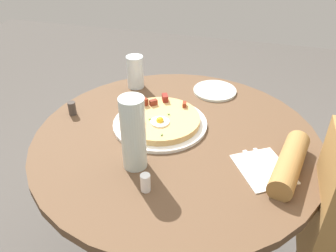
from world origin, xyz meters
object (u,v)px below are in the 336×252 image
salt_shaker (145,183)px  pepper_shaker (72,108)px  bread_plate (215,91)px  water_glass (135,72)px  water_bottle (133,134)px  dining_table (176,177)px  knife (258,169)px  fork (269,167)px  pizza_plate (160,124)px  breakfast_pizza (160,119)px

salt_shaker → pepper_shaker: salt_shaker is taller
bread_plate → water_glass: water_glass is taller
water_bottle → pepper_shaker: bearing=146.6°
bread_plate → water_bottle: (-0.16, -0.51, 0.11)m
water_bottle → pepper_shaker: size_ratio=4.64×
water_bottle → salt_shaker: bearing=-55.8°
water_glass → salt_shaker: bearing=-68.0°
dining_table → salt_shaker: (-0.02, -0.26, 0.21)m
dining_table → knife: size_ratio=5.31×
knife → water_glass: size_ratio=1.35×
pepper_shaker → water_bottle: bearing=-33.4°
fork → dining_table: bearing=43.6°
water_glass → pepper_shaker: (-0.15, -0.27, -0.04)m
water_bottle → salt_shaker: 0.14m
pizza_plate → dining_table: bearing=-36.9°
water_bottle → pepper_shaker: (-0.32, 0.21, -0.09)m
bread_plate → water_bottle: size_ratio=0.76×
fork → salt_shaker: (-0.32, -0.18, 0.02)m
water_glass → dining_table: bearing=-50.6°
water_bottle → fork: bearing=12.8°
water_glass → salt_shaker: (0.23, -0.57, -0.04)m
knife → salt_shaker: (-0.29, -0.16, 0.02)m
salt_shaker → dining_table: bearing=85.4°
bread_plate → water_glass: size_ratio=1.30×
dining_table → fork: 0.36m
breakfast_pizza → pepper_shaker: 0.33m
pepper_shaker → dining_table: bearing=-5.6°
breakfast_pizza → bread_plate: size_ratio=1.61×
pepper_shaker → pizza_plate: bearing=2.5°
water_bottle → bread_plate: bearing=72.8°
bread_plate → pepper_shaker: bearing=-147.4°
pizza_plate → water_glass: (-0.18, 0.25, 0.06)m
salt_shaker → pepper_shaker: size_ratio=1.09×
fork → knife: same height
breakfast_pizza → salt_shaker: bearing=-80.7°
fork → water_glass: size_ratio=1.35×
dining_table → salt_shaker: 0.33m
pizza_plate → bread_plate: 0.33m
salt_shaker → bread_plate: bearing=81.0°
pizza_plate → fork: (0.37, -0.14, 0.00)m
bread_plate → water_bottle: water_bottle is taller
pizza_plate → water_bottle: water_bottle is taller
dining_table → pepper_shaker: size_ratio=19.34×
knife → bread_plate: bearing=-7.5°
breakfast_pizza → pepper_shaker: bearing=-177.2°
fork → breakfast_pizza: bearing=38.6°
breakfast_pizza → knife: 0.38m
knife → salt_shaker: bearing=87.5°
pizza_plate → water_bottle: bearing=-93.0°
breakfast_pizza → pepper_shaker: (-0.33, -0.02, 0.00)m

